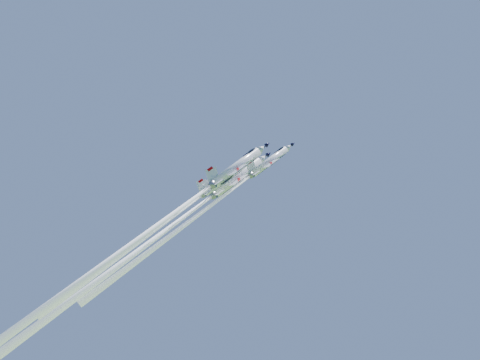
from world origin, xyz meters
The scene contains 4 objects.
jet_lead centered at (-5.68, -6.79, 93.78)m, with size 28.53×34.22×41.16m.
jet_left centered at (-17.14, -10.15, 87.51)m, with size 37.06×44.39×53.36m.
jet_right centered at (-11.95, -18.60, 87.69)m, with size 35.35×42.47×51.14m.
jet_slot centered at (-11.94, -13.24, 90.39)m, with size 27.26×32.40×38.75m.
Camera 1 is at (58.59, -101.13, 74.20)m, focal length 40.00 mm.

